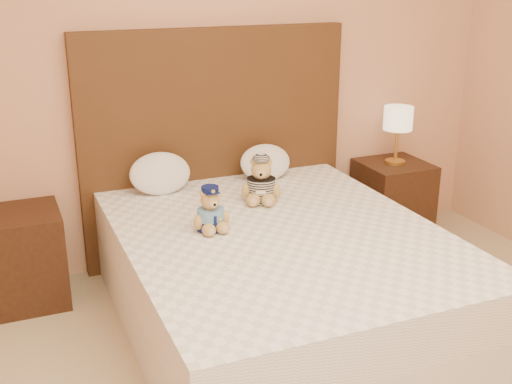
{
  "coord_description": "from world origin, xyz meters",
  "views": [
    {
      "loc": [
        -1.3,
        -1.59,
        1.84
      ],
      "look_at": [
        -0.03,
        1.45,
        0.69
      ],
      "focal_mm": 45.0,
      "sensor_mm": 36.0,
      "label": 1
    }
  ],
  "objects_px": {
    "nightstand_left": "(23,258)",
    "nightstand_right": "(392,200)",
    "bed": "(280,278)",
    "pillow_left": "(160,172)",
    "pillow_right": "(265,161)",
    "teddy_police": "(210,209)",
    "teddy_prisoner": "(261,180)",
    "lamp": "(398,121)"
  },
  "relations": [
    {
      "from": "pillow_left",
      "to": "pillow_right",
      "type": "distance_m",
      "value": 0.69
    },
    {
      "from": "nightstand_left",
      "to": "pillow_left",
      "type": "xyz_separation_m",
      "value": [
        0.83,
        0.03,
        0.41
      ]
    },
    {
      "from": "bed",
      "to": "nightstand_right",
      "type": "xyz_separation_m",
      "value": [
        1.25,
        0.8,
        -0.0
      ]
    },
    {
      "from": "nightstand_right",
      "to": "bed",
      "type": "bearing_deg",
      "value": -147.38
    },
    {
      "from": "nightstand_left",
      "to": "lamp",
      "type": "xyz_separation_m",
      "value": [
        2.5,
        0.0,
        0.57
      ]
    },
    {
      "from": "teddy_police",
      "to": "nightstand_left",
      "type": "bearing_deg",
      "value": 141.62
    },
    {
      "from": "bed",
      "to": "teddy_prisoner",
      "type": "height_order",
      "value": "teddy_prisoner"
    },
    {
      "from": "lamp",
      "to": "pillow_left",
      "type": "distance_m",
      "value": 1.68
    },
    {
      "from": "teddy_prisoner",
      "to": "pillow_left",
      "type": "relative_size",
      "value": 0.72
    },
    {
      "from": "nightstand_left",
      "to": "nightstand_right",
      "type": "bearing_deg",
      "value": 0.0
    },
    {
      "from": "teddy_prisoner",
      "to": "pillow_left",
      "type": "height_order",
      "value": "teddy_prisoner"
    },
    {
      "from": "bed",
      "to": "teddy_police",
      "type": "distance_m",
      "value": 0.54
    },
    {
      "from": "bed",
      "to": "pillow_right",
      "type": "bearing_deg",
      "value": 71.77
    },
    {
      "from": "nightstand_left",
      "to": "pillow_left",
      "type": "height_order",
      "value": "pillow_left"
    },
    {
      "from": "nightstand_right",
      "to": "nightstand_left",
      "type": "bearing_deg",
      "value": 180.0
    },
    {
      "from": "nightstand_right",
      "to": "lamp",
      "type": "bearing_deg",
      "value": 180.0
    },
    {
      "from": "nightstand_right",
      "to": "pillow_left",
      "type": "relative_size",
      "value": 1.47
    },
    {
      "from": "bed",
      "to": "pillow_right",
      "type": "relative_size",
      "value": 5.86
    },
    {
      "from": "pillow_left",
      "to": "nightstand_left",
      "type": "bearing_deg",
      "value": -177.93
    },
    {
      "from": "nightstand_right",
      "to": "teddy_police",
      "type": "height_order",
      "value": "teddy_police"
    },
    {
      "from": "teddy_police",
      "to": "lamp",
      "type": "bearing_deg",
      "value": 19.27
    },
    {
      "from": "bed",
      "to": "nightstand_left",
      "type": "xyz_separation_m",
      "value": [
        -1.25,
        0.8,
        -0.0
      ]
    },
    {
      "from": "nightstand_left",
      "to": "nightstand_right",
      "type": "height_order",
      "value": "same"
    },
    {
      "from": "nightstand_left",
      "to": "pillow_right",
      "type": "relative_size",
      "value": 1.61
    },
    {
      "from": "pillow_left",
      "to": "pillow_right",
      "type": "relative_size",
      "value": 1.09
    },
    {
      "from": "lamp",
      "to": "bed",
      "type": "bearing_deg",
      "value": -147.38
    },
    {
      "from": "nightstand_left",
      "to": "teddy_police",
      "type": "xyz_separation_m",
      "value": [
        0.92,
        -0.65,
        0.39
      ]
    },
    {
      "from": "bed",
      "to": "pillow_right",
      "type": "height_order",
      "value": "pillow_right"
    },
    {
      "from": "teddy_prisoner",
      "to": "lamp",
      "type": "bearing_deg",
      "value": 41.46
    },
    {
      "from": "nightstand_right",
      "to": "lamp",
      "type": "xyz_separation_m",
      "value": [
        -0.0,
        0.0,
        0.57
      ]
    },
    {
      "from": "bed",
      "to": "teddy_prisoner",
      "type": "relative_size",
      "value": 7.45
    },
    {
      "from": "teddy_police",
      "to": "pillow_right",
      "type": "height_order",
      "value": "pillow_right"
    },
    {
      "from": "nightstand_right",
      "to": "teddy_prisoner",
      "type": "xyz_separation_m",
      "value": [
        -1.17,
        -0.36,
        0.41
      ]
    },
    {
      "from": "teddy_prisoner",
      "to": "pillow_right",
      "type": "height_order",
      "value": "teddy_prisoner"
    },
    {
      "from": "nightstand_right",
      "to": "pillow_right",
      "type": "relative_size",
      "value": 1.61
    },
    {
      "from": "bed",
      "to": "teddy_prisoner",
      "type": "distance_m",
      "value": 0.61
    },
    {
      "from": "nightstand_right",
      "to": "pillow_right",
      "type": "bearing_deg",
      "value": 178.24
    },
    {
      "from": "nightstand_right",
      "to": "pillow_left",
      "type": "height_order",
      "value": "pillow_left"
    },
    {
      "from": "teddy_police",
      "to": "teddy_prisoner",
      "type": "relative_size",
      "value": 0.88
    },
    {
      "from": "nightstand_left",
      "to": "nightstand_right",
      "type": "xyz_separation_m",
      "value": [
        2.5,
        0.0,
        0.0
      ]
    },
    {
      "from": "nightstand_right",
      "to": "teddy_police",
      "type": "distance_m",
      "value": 1.75
    },
    {
      "from": "bed",
      "to": "pillow_left",
      "type": "bearing_deg",
      "value": 116.74
    }
  ]
}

